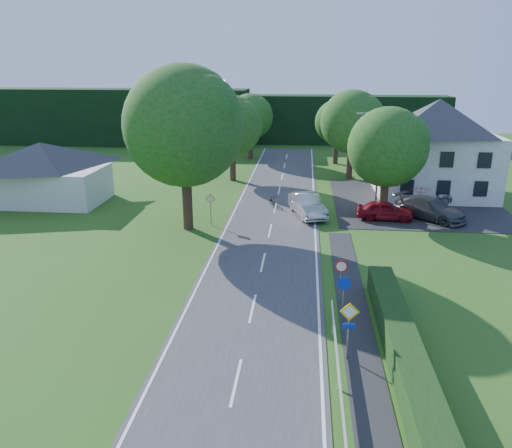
# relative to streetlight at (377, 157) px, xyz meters

# --- Properties ---
(road) EXTENTS (7.00, 80.00, 0.04)m
(road) POSITION_rel_streetlight_xyz_m (-8.06, -10.00, -4.44)
(road) COLOR #37383A
(road) RESTS_ON ground
(parking_pad) EXTENTS (14.00, 16.00, 0.04)m
(parking_pad) POSITION_rel_streetlight_xyz_m (3.94, 3.00, -4.44)
(parking_pad) COLOR black
(parking_pad) RESTS_ON ground
(line_edge_left) EXTENTS (0.12, 80.00, 0.01)m
(line_edge_left) POSITION_rel_streetlight_xyz_m (-11.31, -10.00, -4.42)
(line_edge_left) COLOR white
(line_edge_left) RESTS_ON road
(line_edge_right) EXTENTS (0.12, 80.00, 0.01)m
(line_edge_right) POSITION_rel_streetlight_xyz_m (-4.81, -10.00, -4.42)
(line_edge_right) COLOR white
(line_edge_right) RESTS_ON road
(line_centre) EXTENTS (0.12, 80.00, 0.01)m
(line_centre) POSITION_rel_streetlight_xyz_m (-8.06, -10.00, -4.42)
(line_centre) COLOR white
(line_centre) RESTS_ON road
(tree_main) EXTENTS (9.40, 9.40, 11.64)m
(tree_main) POSITION_rel_streetlight_xyz_m (-14.06, -6.00, 1.36)
(tree_main) COLOR #154817
(tree_main) RESTS_ON ground
(tree_left_far) EXTENTS (7.00, 7.00, 8.58)m
(tree_left_far) POSITION_rel_streetlight_xyz_m (-13.06, 10.00, -0.17)
(tree_left_far) COLOR #154817
(tree_left_far) RESTS_ON ground
(tree_right_far) EXTENTS (7.40, 7.40, 9.09)m
(tree_right_far) POSITION_rel_streetlight_xyz_m (-1.06, 12.00, 0.08)
(tree_right_far) COLOR #154817
(tree_right_far) RESTS_ON ground
(tree_left_back) EXTENTS (6.60, 6.60, 8.07)m
(tree_left_back) POSITION_rel_streetlight_xyz_m (-12.56, 22.00, -0.43)
(tree_left_back) COLOR #154817
(tree_left_back) RESTS_ON ground
(tree_right_back) EXTENTS (6.20, 6.20, 7.56)m
(tree_right_back) POSITION_rel_streetlight_xyz_m (-2.06, 20.00, -0.68)
(tree_right_back) COLOR #154817
(tree_right_back) RESTS_ON ground
(tree_right_mid) EXTENTS (7.00, 7.00, 8.58)m
(tree_right_mid) POSITION_rel_streetlight_xyz_m (0.44, -2.00, -0.17)
(tree_right_mid) COLOR #154817
(tree_right_mid) RESTS_ON ground
(treeline_left) EXTENTS (44.00, 6.00, 8.00)m
(treeline_left) POSITION_rel_streetlight_xyz_m (-36.06, 32.00, -0.46)
(treeline_left) COLOR black
(treeline_left) RESTS_ON ground
(treeline_right) EXTENTS (30.00, 5.00, 7.00)m
(treeline_right) POSITION_rel_streetlight_xyz_m (-0.06, 36.00, -0.96)
(treeline_right) COLOR black
(treeline_right) RESTS_ON ground
(bungalow_left) EXTENTS (11.00, 6.50, 5.20)m
(bungalow_left) POSITION_rel_streetlight_xyz_m (-28.06, 0.00, -1.75)
(bungalow_left) COLOR #BCBCB7
(bungalow_left) RESTS_ON ground
(house_white) EXTENTS (10.60, 8.40, 8.60)m
(house_white) POSITION_rel_streetlight_xyz_m (5.94, 6.00, -0.06)
(house_white) COLOR silver
(house_white) RESTS_ON ground
(streetlight) EXTENTS (2.03, 0.18, 8.00)m
(streetlight) POSITION_rel_streetlight_xyz_m (0.00, 0.00, 0.00)
(streetlight) COLOR gray
(streetlight) RESTS_ON ground
(sign_priority_right) EXTENTS (0.78, 0.09, 2.59)m
(sign_priority_right) POSITION_rel_streetlight_xyz_m (-3.76, -22.02, -2.67)
(sign_priority_right) COLOR gray
(sign_priority_right) RESTS_ON ground
(sign_roundabout) EXTENTS (0.64, 0.08, 2.37)m
(sign_roundabout) POSITION_rel_streetlight_xyz_m (-3.76, -19.02, -2.79)
(sign_roundabout) COLOR gray
(sign_roundabout) RESTS_ON ground
(sign_speed_limit) EXTENTS (0.64, 0.11, 2.37)m
(sign_speed_limit) POSITION_rel_streetlight_xyz_m (-3.76, -17.03, -2.70)
(sign_speed_limit) COLOR gray
(sign_speed_limit) RESTS_ON ground
(sign_priority_left) EXTENTS (0.78, 0.09, 2.44)m
(sign_priority_left) POSITION_rel_streetlight_xyz_m (-12.56, -5.02, -2.75)
(sign_priority_left) COLOR gray
(sign_priority_left) RESTS_ON ground
(moving_car) EXTENTS (3.30, 5.53, 1.72)m
(moving_car) POSITION_rel_streetlight_xyz_m (-5.40, -1.96, -3.56)
(moving_car) COLOR #B6B5BA
(moving_car) RESTS_ON road
(motorcycle) EXTENTS (1.16, 1.99, 0.99)m
(motorcycle) POSITION_rel_streetlight_xyz_m (-8.35, 0.61, -3.93)
(motorcycle) COLOR black
(motorcycle) RESTS_ON road
(parked_car_red) EXTENTS (4.40, 2.04, 1.46)m
(parked_car_red) POSITION_rel_streetlight_xyz_m (0.55, -2.42, -3.69)
(parked_car_red) COLOR maroon
(parked_car_red) RESTS_ON parking_pad
(parked_car_silver_a) EXTENTS (5.14, 2.94, 1.60)m
(parked_car_silver_a) POSITION_rel_streetlight_xyz_m (3.81, 7.00, -3.62)
(parked_car_silver_a) COLOR #B2B2B7
(parked_car_silver_a) RESTS_ON parking_pad
(parked_car_grey) EXTENTS (5.74, 5.58, 1.65)m
(parked_car_grey) POSITION_rel_streetlight_xyz_m (4.06, -1.86, -3.60)
(parked_car_grey) COLOR #46464A
(parked_car_grey) RESTS_ON parking_pad
(parked_car_silver_b) EXTENTS (5.65, 3.35, 1.47)m
(parked_car_silver_b) POSITION_rel_streetlight_xyz_m (7.76, 3.39, -3.69)
(parked_car_silver_b) COLOR #A9A7AF
(parked_car_silver_b) RESTS_ON parking_pad
(parasol) EXTENTS (2.83, 2.86, 2.18)m
(parasol) POSITION_rel_streetlight_xyz_m (3.54, -0.50, -3.33)
(parasol) COLOR #A6280D
(parasol) RESTS_ON parking_pad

